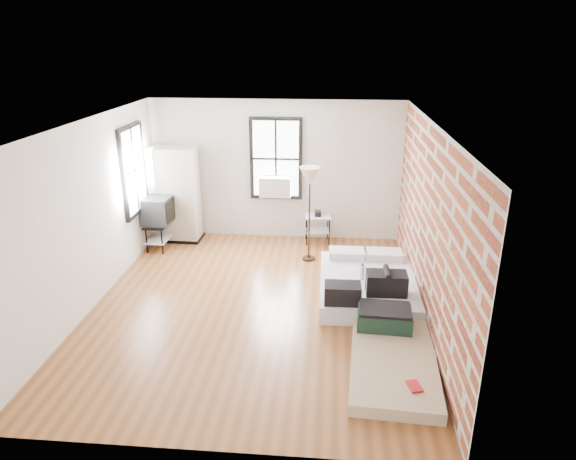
# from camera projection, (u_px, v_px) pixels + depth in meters

# --- Properties ---
(ground) EXTENTS (6.00, 6.00, 0.00)m
(ground) POSITION_uv_depth(u_px,v_px,m) (256.00, 306.00, 7.97)
(ground) COLOR brown
(ground) RESTS_ON ground
(room_shell) EXTENTS (5.02, 6.02, 2.80)m
(room_shell) POSITION_uv_depth(u_px,v_px,m) (272.00, 192.00, 7.67)
(room_shell) COLOR silver
(room_shell) RESTS_ON ground
(mattress_main) EXTENTS (1.57, 2.11, 0.67)m
(mattress_main) POSITION_uv_depth(u_px,v_px,m) (368.00, 284.00, 8.26)
(mattress_main) COLOR white
(mattress_main) RESTS_ON ground
(mattress_bare) EXTENTS (1.18, 2.07, 0.43)m
(mattress_bare) POSITION_uv_depth(u_px,v_px,m) (391.00, 350.00, 6.61)
(mattress_bare) COLOR tan
(mattress_bare) RESTS_ON ground
(wardrobe) EXTENTS (0.98, 0.58, 1.91)m
(wardrobe) POSITION_uv_depth(u_px,v_px,m) (175.00, 195.00, 10.26)
(wardrobe) COLOR black
(wardrobe) RESTS_ON ground
(side_table) EXTENTS (0.54, 0.45, 0.67)m
(side_table) POSITION_uv_depth(u_px,v_px,m) (318.00, 221.00, 10.27)
(side_table) COLOR black
(side_table) RESTS_ON ground
(floor_lamp) EXTENTS (0.38, 0.38, 1.76)m
(floor_lamp) POSITION_uv_depth(u_px,v_px,m) (310.00, 181.00, 9.10)
(floor_lamp) COLOR black
(floor_lamp) RESTS_ON ground
(tv_stand) EXTENTS (0.54, 0.75, 1.04)m
(tv_stand) POSITION_uv_depth(u_px,v_px,m) (158.00, 212.00, 9.90)
(tv_stand) COLOR black
(tv_stand) RESTS_ON ground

